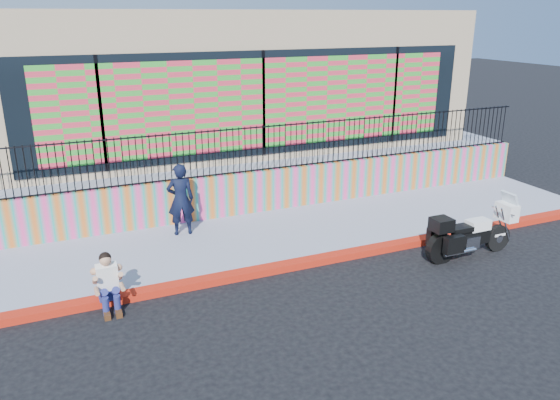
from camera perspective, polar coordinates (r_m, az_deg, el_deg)
ground at (r=12.14m, az=5.65°, el=-6.27°), size 90.00×90.00×0.00m
red_curb at (r=12.10m, az=5.66°, el=-5.95°), size 16.00×0.30×0.15m
sidewalk at (r=13.45m, az=2.28°, el=-3.27°), size 16.00×3.00×0.15m
mural_wall at (r=14.61m, az=-0.39°, el=1.17°), size 16.00×0.20×1.10m
metal_fence at (r=14.30m, az=-0.40°, el=5.56°), size 15.80×0.04×1.20m
elevated_platform at (r=19.26m, az=-6.34°, el=5.17°), size 16.00×10.00×1.25m
storefront_building at (r=18.61m, az=-6.44°, el=12.90°), size 14.00×8.06×4.00m
police_motorcycle at (r=12.73m, az=19.20°, el=-3.23°), size 2.22×0.73×1.38m
police_officer at (r=13.00m, az=-10.34°, el=0.06°), size 0.67×0.48×1.73m
seated_man at (r=10.44m, az=-17.45°, el=-8.74°), size 0.54×0.71×1.06m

